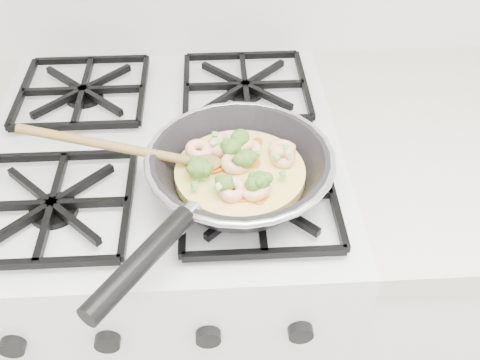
{
  "coord_description": "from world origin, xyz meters",
  "views": [
    {
      "loc": [
        0.09,
        0.95,
        1.49
      ],
      "look_at": [
        0.12,
        1.57,
        0.93
      ],
      "focal_mm": 42.19,
      "sensor_mm": 36.0,
      "label": 1
    }
  ],
  "objects": [
    {
      "name": "skillet",
      "position": [
        0.12,
        1.57,
        0.96
      ],
      "size": [
        0.46,
        0.41,
        0.09
      ],
      "rotation": [
        0.0,
        0.0,
        0.35
      ],
      "color": "black",
      "rests_on": "stove"
    },
    {
      "name": "stove",
      "position": [
        0.0,
        1.7,
        0.46
      ],
      "size": [
        0.6,
        0.6,
        0.92
      ],
      "color": "white",
      "rests_on": "ground"
    }
  ]
}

